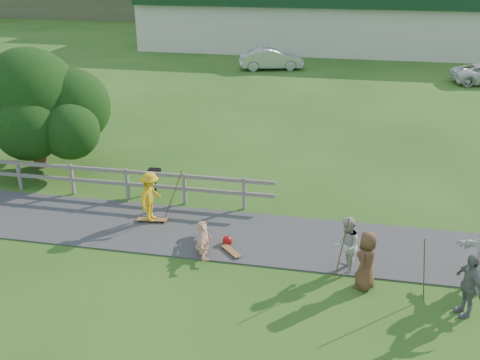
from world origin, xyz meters
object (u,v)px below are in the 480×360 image
(skater_rider, at_px, (151,200))
(bbq, at_px, (155,181))
(spectator_b, at_px, (468,285))
(spectator_c, at_px, (366,261))
(car_silver, at_px, (271,59))
(tree, at_px, (34,123))
(skater_fallen, at_px, (204,239))
(spectator_a, at_px, (346,246))

(skater_rider, distance_m, bbq, 2.24)
(spectator_b, xyz_separation_m, spectator_c, (-2.26, 0.64, -0.02))
(car_silver, distance_m, tree, 20.69)
(skater_fallen, xyz_separation_m, spectator_b, (6.67, -1.66, 0.47))
(spectator_b, xyz_separation_m, tree, (-14.49, 6.45, 0.98))
(spectator_a, xyz_separation_m, car_silver, (-5.52, 24.90, -0.06))
(spectator_b, bearing_deg, skater_rider, -129.49)
(skater_fallen, bearing_deg, spectator_c, -28.48)
(car_silver, height_order, bbq, car_silver)
(skater_fallen, relative_size, spectator_b, 1.11)
(spectator_b, bearing_deg, car_silver, 176.51)
(tree, xyz_separation_m, bbq, (5.20, -1.45, -1.33))
(spectator_a, xyz_separation_m, tree, (-11.73, 5.20, 0.99))
(spectator_c, bearing_deg, tree, -90.95)
(skater_rider, distance_m, skater_fallen, 2.38)
(spectator_c, relative_size, bbq, 1.76)
(skater_rider, bearing_deg, bbq, 26.00)
(spectator_a, bearing_deg, tree, -119.70)
(spectator_c, height_order, car_silver, spectator_c)
(car_silver, xyz_separation_m, tree, (-6.21, -19.70, 1.05))
(skater_fallen, xyz_separation_m, spectator_c, (4.41, -1.02, 0.45))
(skater_fallen, distance_m, bbq, 4.25)
(skater_rider, xyz_separation_m, spectator_a, (5.90, -1.64, 0.00))
(spectator_a, relative_size, bbq, 1.78)
(skater_fallen, height_order, spectator_a, spectator_a)
(skater_rider, height_order, tree, tree)
(spectator_a, xyz_separation_m, spectator_c, (0.50, -0.62, -0.01))
(spectator_b, height_order, tree, tree)
(spectator_c, xyz_separation_m, car_silver, (-6.02, 25.52, -0.05))
(car_silver, bearing_deg, bbq, 160.62)
(skater_fallen, bearing_deg, spectator_b, -29.40)
(skater_fallen, bearing_deg, skater_rider, 132.79)
(skater_rider, bearing_deg, spectator_b, -99.22)
(spectator_a, bearing_deg, spectator_b, 59.75)
(spectator_a, height_order, tree, tree)
(skater_rider, xyz_separation_m, spectator_c, (6.40, -2.25, -0.01))
(car_silver, bearing_deg, spectator_b, -179.07)
(spectator_a, height_order, car_silver, spectator_a)
(spectator_c, xyz_separation_m, tree, (-12.23, 5.82, 1.00))
(skater_rider, bearing_deg, spectator_c, -100.16)
(skater_fallen, xyz_separation_m, tree, (-7.82, 4.79, 1.45))
(spectator_c, bearing_deg, spectator_b, 98.74)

